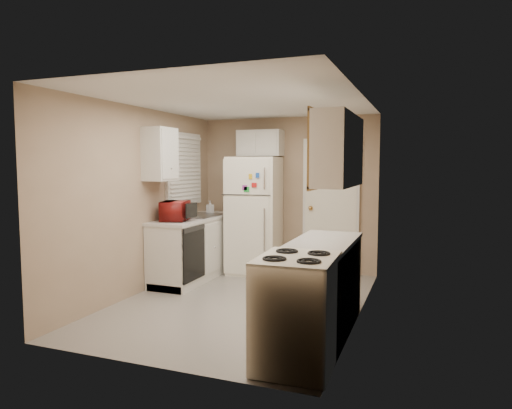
% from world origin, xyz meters
% --- Properties ---
extents(floor, '(3.80, 3.80, 0.00)m').
position_xyz_m(floor, '(0.00, 0.00, 0.00)').
color(floor, '#A9A39A').
rests_on(floor, ground).
extents(ceiling, '(3.80, 3.80, 0.00)m').
position_xyz_m(ceiling, '(0.00, 0.00, 2.40)').
color(ceiling, white).
rests_on(ceiling, floor).
extents(wall_left, '(3.80, 3.80, 0.00)m').
position_xyz_m(wall_left, '(-1.40, 0.00, 1.20)').
color(wall_left, tan).
rests_on(wall_left, floor).
extents(wall_right, '(3.80, 3.80, 0.00)m').
position_xyz_m(wall_right, '(1.40, 0.00, 1.20)').
color(wall_right, tan).
rests_on(wall_right, floor).
extents(wall_back, '(2.80, 2.80, 0.00)m').
position_xyz_m(wall_back, '(0.00, 1.90, 1.20)').
color(wall_back, tan).
rests_on(wall_back, floor).
extents(wall_front, '(2.80, 2.80, 0.00)m').
position_xyz_m(wall_front, '(0.00, -1.90, 1.20)').
color(wall_front, tan).
rests_on(wall_front, floor).
extents(left_counter, '(0.60, 1.80, 0.90)m').
position_xyz_m(left_counter, '(-1.10, 0.90, 0.45)').
color(left_counter, silver).
rests_on(left_counter, floor).
extents(dishwasher, '(0.03, 0.58, 0.72)m').
position_xyz_m(dishwasher, '(-0.81, 0.30, 0.49)').
color(dishwasher, black).
rests_on(dishwasher, floor).
extents(sink, '(0.54, 0.74, 0.16)m').
position_xyz_m(sink, '(-1.10, 1.05, 0.86)').
color(sink, gray).
rests_on(sink, left_counter).
extents(microwave, '(0.54, 0.39, 0.32)m').
position_xyz_m(microwave, '(-1.15, 0.42, 1.05)').
color(microwave, maroon).
rests_on(microwave, left_counter).
extents(soap_bottle, '(0.12, 0.12, 0.20)m').
position_xyz_m(soap_bottle, '(-1.15, 1.48, 1.00)').
color(soap_bottle, silver).
rests_on(soap_bottle, left_counter).
extents(window_blinds, '(0.10, 0.98, 1.08)m').
position_xyz_m(window_blinds, '(-1.36, 1.05, 1.60)').
color(window_blinds, silver).
rests_on(window_blinds, wall_left).
extents(upper_cabinet_left, '(0.30, 0.45, 0.70)m').
position_xyz_m(upper_cabinet_left, '(-1.25, 0.22, 1.80)').
color(upper_cabinet_left, silver).
rests_on(upper_cabinet_left, wall_left).
extents(refrigerator, '(0.79, 0.77, 1.78)m').
position_xyz_m(refrigerator, '(-0.40, 1.50, 0.89)').
color(refrigerator, white).
rests_on(refrigerator, floor).
extents(cabinet_over_fridge, '(0.70, 0.30, 0.40)m').
position_xyz_m(cabinet_over_fridge, '(-0.40, 1.75, 2.00)').
color(cabinet_over_fridge, silver).
rests_on(cabinet_over_fridge, wall_back).
extents(interior_door, '(0.86, 0.06, 2.08)m').
position_xyz_m(interior_door, '(0.70, 1.86, 1.02)').
color(interior_door, white).
rests_on(interior_door, floor).
extents(right_counter, '(0.60, 2.00, 0.90)m').
position_xyz_m(right_counter, '(1.10, -0.80, 0.45)').
color(right_counter, silver).
rests_on(right_counter, floor).
extents(stove, '(0.64, 0.78, 0.92)m').
position_xyz_m(stove, '(1.10, -1.45, 0.46)').
color(stove, white).
rests_on(stove, floor).
extents(upper_cabinet_right, '(0.30, 1.20, 0.70)m').
position_xyz_m(upper_cabinet_right, '(1.25, -0.50, 1.80)').
color(upper_cabinet_right, silver).
rests_on(upper_cabinet_right, wall_right).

